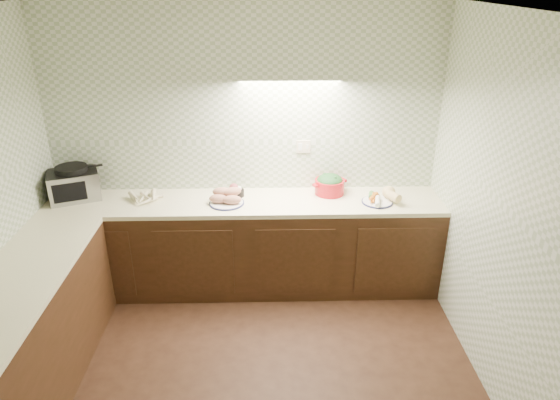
{
  "coord_description": "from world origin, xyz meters",
  "views": [
    {
      "loc": [
        0.22,
        -2.64,
        2.79
      ],
      "look_at": [
        0.32,
        1.25,
        1.02
      ],
      "focal_mm": 32.0,
      "sensor_mm": 36.0,
      "label": 1
    }
  ],
  "objects_px": {
    "onion_bowl": "(235,191)",
    "dutch_oven": "(330,184)",
    "toaster_oven": "(74,183)",
    "parsnip_pile": "(141,197)",
    "veg_plate": "(383,196)",
    "sweet_potato_plate": "(227,198)"
  },
  "relations": [
    {
      "from": "parsnip_pile",
      "to": "dutch_oven",
      "type": "bearing_deg",
      "value": 3.7
    },
    {
      "from": "toaster_oven",
      "to": "onion_bowl",
      "type": "height_order",
      "value": "toaster_oven"
    },
    {
      "from": "parsnip_pile",
      "to": "onion_bowl",
      "type": "height_order",
      "value": "onion_bowl"
    },
    {
      "from": "toaster_oven",
      "to": "veg_plate",
      "type": "distance_m",
      "value": 2.82
    },
    {
      "from": "onion_bowl",
      "to": "veg_plate",
      "type": "xyz_separation_m",
      "value": [
        1.34,
        -0.15,
        0.0
      ]
    },
    {
      "from": "toaster_oven",
      "to": "dutch_oven",
      "type": "distance_m",
      "value": 2.35
    },
    {
      "from": "parsnip_pile",
      "to": "dutch_oven",
      "type": "height_order",
      "value": "dutch_oven"
    },
    {
      "from": "veg_plate",
      "to": "dutch_oven",
      "type": "bearing_deg",
      "value": 158.49
    },
    {
      "from": "onion_bowl",
      "to": "dutch_oven",
      "type": "height_order",
      "value": "dutch_oven"
    },
    {
      "from": "toaster_oven",
      "to": "dutch_oven",
      "type": "relative_size",
      "value": 1.43
    },
    {
      "from": "parsnip_pile",
      "to": "veg_plate",
      "type": "xyz_separation_m",
      "value": [
        2.2,
        -0.07,
        0.02
      ]
    },
    {
      "from": "toaster_oven",
      "to": "dutch_oven",
      "type": "bearing_deg",
      "value": -20.57
    },
    {
      "from": "sweet_potato_plate",
      "to": "veg_plate",
      "type": "bearing_deg",
      "value": 0.54
    },
    {
      "from": "toaster_oven",
      "to": "veg_plate",
      "type": "height_order",
      "value": "toaster_oven"
    },
    {
      "from": "toaster_oven",
      "to": "sweet_potato_plate",
      "type": "relative_size",
      "value": 1.66
    },
    {
      "from": "onion_bowl",
      "to": "veg_plate",
      "type": "relative_size",
      "value": 0.44
    },
    {
      "from": "sweet_potato_plate",
      "to": "toaster_oven",
      "type": "bearing_deg",
      "value": 173.8
    },
    {
      "from": "toaster_oven",
      "to": "onion_bowl",
      "type": "xyz_separation_m",
      "value": [
        1.47,
        0.01,
        -0.1
      ]
    },
    {
      "from": "dutch_oven",
      "to": "veg_plate",
      "type": "relative_size",
      "value": 1.02
    },
    {
      "from": "toaster_oven",
      "to": "sweet_potato_plate",
      "type": "xyz_separation_m",
      "value": [
        1.4,
        -0.15,
        -0.09
      ]
    },
    {
      "from": "toaster_oven",
      "to": "parsnip_pile",
      "type": "height_order",
      "value": "toaster_oven"
    },
    {
      "from": "toaster_oven",
      "to": "parsnip_pile",
      "type": "relative_size",
      "value": 1.46
    }
  ]
}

